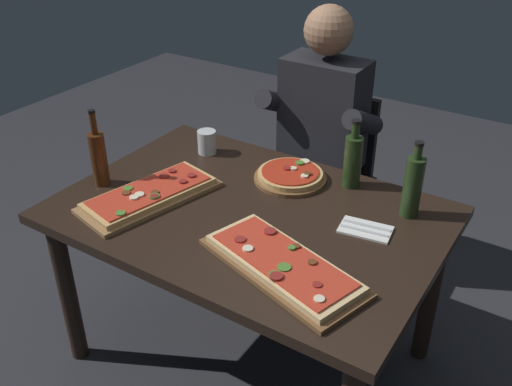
{
  "coord_description": "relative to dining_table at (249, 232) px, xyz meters",
  "views": [
    {
      "loc": [
        0.99,
        -1.49,
        1.88
      ],
      "look_at": [
        0.0,
        0.05,
        0.79
      ],
      "focal_mm": 40.2,
      "sensor_mm": 36.0,
      "label": 1
    }
  ],
  "objects": [
    {
      "name": "tumbler_near_camera",
      "position": [
        -0.42,
        0.3,
        0.14
      ],
      "size": [
        0.08,
        0.08,
        0.1
      ],
      "color": "silver",
      "rests_on": "dining_table"
    },
    {
      "name": "pizza_rectangular_left",
      "position": [
        -0.36,
        -0.14,
        0.12
      ],
      "size": [
        0.35,
        0.58,
        0.05
      ],
      "color": "olive",
      "rests_on": "dining_table"
    },
    {
      "name": "seated_diner",
      "position": [
        -0.09,
        0.74,
        0.1
      ],
      "size": [
        0.53,
        0.41,
        1.33
      ],
      "color": "#23232D",
      "rests_on": "ground_plane"
    },
    {
      "name": "pizza_round_far",
      "position": [
        0.01,
        0.28,
        0.11
      ],
      "size": [
        0.29,
        0.29,
        0.05
      ],
      "color": "brown",
      "rests_on": "dining_table"
    },
    {
      "name": "diner_chair",
      "position": [
        -0.09,
        0.86,
        -0.16
      ],
      "size": [
        0.44,
        0.44,
        0.87
      ],
      "color": "black",
      "rests_on": "ground_plane"
    },
    {
      "name": "vinegar_bottle_green",
      "position": [
        0.24,
        0.38,
        0.21
      ],
      "size": [
        0.07,
        0.07,
        0.28
      ],
      "color": "#233819",
      "rests_on": "dining_table"
    },
    {
      "name": "pizza_rectangular_front",
      "position": [
        0.28,
        -0.24,
        0.12
      ],
      "size": [
        0.62,
        0.4,
        0.05
      ],
      "color": "brown",
      "rests_on": "dining_table"
    },
    {
      "name": "ground_plane",
      "position": [
        0.0,
        0.0,
        -0.64
      ],
      "size": [
        6.4,
        6.4,
        0.0
      ],
      "primitive_type": "plane",
      "color": "#2D2D33"
    },
    {
      "name": "dining_table",
      "position": [
        0.0,
        0.0,
        0.0
      ],
      "size": [
        1.4,
        0.96,
        0.74
      ],
      "color": "black",
      "rests_on": "ground_plane"
    },
    {
      "name": "napkin_cutlery_set",
      "position": [
        0.42,
        0.11,
        0.1
      ],
      "size": [
        0.19,
        0.13,
        0.01
      ],
      "color": "white",
      "rests_on": "dining_table"
    },
    {
      "name": "wine_bottle_dark",
      "position": [
        -0.6,
        -0.15,
        0.21
      ],
      "size": [
        0.06,
        0.06,
        0.32
      ],
      "color": "#47230F",
      "rests_on": "dining_table"
    },
    {
      "name": "oil_bottle_amber",
      "position": [
        0.51,
        0.29,
        0.22
      ],
      "size": [
        0.07,
        0.07,
        0.29
      ],
      "color": "#233819",
      "rests_on": "dining_table"
    }
  ]
}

